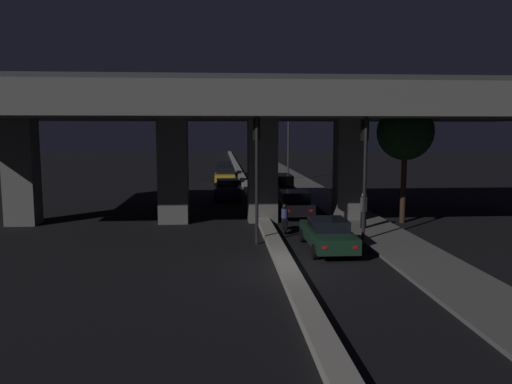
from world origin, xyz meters
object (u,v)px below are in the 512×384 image
object	(u,v)px
car_dark_blue_lead_oncoming	(227,189)
car_dark_red_third	(280,185)
car_black_third_oncoming	(225,168)
pedestrian_on_sidewalk	(364,210)
motorcycle_black_filtering_near	(285,220)
car_black_second	(294,203)
car_dark_green_lead	(328,234)
traffic_light_left_of_median	(257,156)
traffic_light_right_of_median	(365,156)
street_lamp	(285,133)
car_taxi_yellow_second_oncoming	(225,176)

from	to	relation	value
car_dark_blue_lead_oncoming	car_dark_red_third	bearing A→B (deg)	101.14
car_black_third_oncoming	pedestrian_on_sidewalk	bearing A→B (deg)	13.90
car_dark_red_third	motorcycle_black_filtering_near	bearing A→B (deg)	174.33
car_black_second	pedestrian_on_sidewalk	distance (m)	5.36
car_dark_green_lead	pedestrian_on_sidewalk	distance (m)	4.71
traffic_light_left_of_median	car_black_third_oncoming	world-z (taller)	traffic_light_left_of_median
traffic_light_right_of_median	pedestrian_on_sidewalk	xyz separation A→B (m)	(0.76, 2.50, -2.82)
pedestrian_on_sidewalk	motorcycle_black_filtering_near	bearing A→B (deg)	179.57
car_black_third_oncoming	car_dark_red_third	bearing A→B (deg)	14.00
car_black_third_oncoming	car_black_second	bearing A→B (deg)	10.08
street_lamp	car_dark_red_third	size ratio (longest dim) A/B	1.83
car_dark_red_third	car_taxi_yellow_second_oncoming	xyz separation A→B (m)	(-4.01, 9.98, -0.15)
street_lamp	motorcycle_black_filtering_near	xyz separation A→B (m)	(-3.42, -25.84, -4.18)
street_lamp	car_dark_red_third	bearing A→B (deg)	-99.02
car_dark_blue_lead_oncoming	car_black_third_oncoming	bearing A→B (deg)	178.77
car_black_third_oncoming	pedestrian_on_sidewalk	world-z (taller)	pedestrian_on_sidewalk
car_dark_red_third	car_dark_blue_lead_oncoming	xyz separation A→B (m)	(-3.99, -0.87, -0.16)
street_lamp	car_taxi_yellow_second_oncoming	bearing A→B (deg)	-153.35
traffic_light_left_of_median	traffic_light_right_of_median	distance (m)	4.79
car_black_third_oncoming	traffic_light_right_of_median	bearing A→B (deg)	11.84
car_black_second	motorcycle_black_filtering_near	world-z (taller)	car_black_second
car_black_third_oncoming	car_taxi_yellow_second_oncoming	bearing A→B (deg)	1.92
car_dark_red_third	car_dark_green_lead	bearing A→B (deg)	-179.81
traffic_light_right_of_median	car_taxi_yellow_second_oncoming	bearing A→B (deg)	103.05
street_lamp	pedestrian_on_sidewalk	world-z (taller)	street_lamp
car_dark_green_lead	car_black_second	bearing A→B (deg)	1.49
traffic_light_left_of_median	car_taxi_yellow_second_oncoming	world-z (taller)	traffic_light_left_of_median
car_dark_blue_lead_oncoming	traffic_light_left_of_median	bearing A→B (deg)	3.01
car_dark_blue_lead_oncoming	street_lamp	bearing A→B (deg)	155.29
traffic_light_left_of_median	car_dark_green_lead	world-z (taller)	traffic_light_left_of_median
traffic_light_right_of_median	car_dark_red_third	xyz separation A→B (m)	(-1.86, 15.34, -2.95)
street_lamp	pedestrian_on_sidewalk	size ratio (longest dim) A/B	4.50
traffic_light_right_of_median	pedestrian_on_sidewalk	bearing A→B (deg)	73.00
traffic_light_left_of_median	motorcycle_black_filtering_near	size ratio (longest dim) A/B	3.17
car_black_third_oncoming	pedestrian_on_sidewalk	distance (m)	32.51
street_lamp	car_taxi_yellow_second_oncoming	distance (m)	7.90
traffic_light_left_of_median	car_taxi_yellow_second_oncoming	bearing A→B (deg)	92.45
traffic_light_right_of_median	car_dark_red_third	distance (m)	15.73
car_dark_green_lead	pedestrian_on_sidewalk	xyz separation A→B (m)	(2.66, 3.87, 0.35)
car_black_third_oncoming	car_dark_green_lead	bearing A→B (deg)	8.48
street_lamp	car_dark_blue_lead_oncoming	size ratio (longest dim) A/B	1.84
street_lamp	car_dark_blue_lead_oncoming	world-z (taller)	street_lamp
traffic_light_right_of_median	motorcycle_black_filtering_near	distance (m)	5.22
car_black_second	motorcycle_black_filtering_near	bearing A→B (deg)	166.11
car_black_second	motorcycle_black_filtering_near	size ratio (longest dim) A/B	2.47
traffic_light_left_of_median	car_black_third_oncoming	size ratio (longest dim) A/B	1.33
traffic_light_right_of_median	car_dark_red_third	world-z (taller)	traffic_light_right_of_median
car_dark_blue_lead_oncoming	car_taxi_yellow_second_oncoming	bearing A→B (deg)	178.97
car_black_second	pedestrian_on_sidewalk	bearing A→B (deg)	-147.80
traffic_light_left_of_median	car_dark_green_lead	size ratio (longest dim) A/B	1.25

